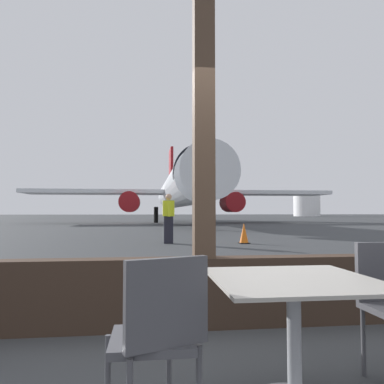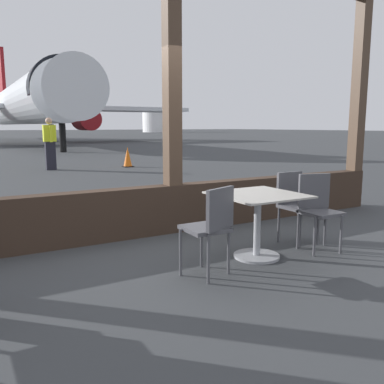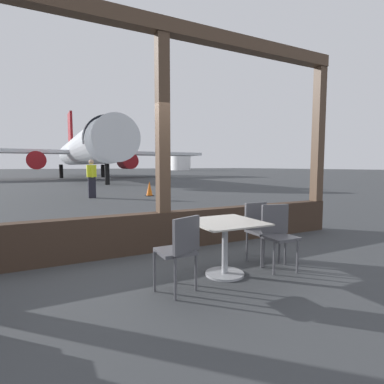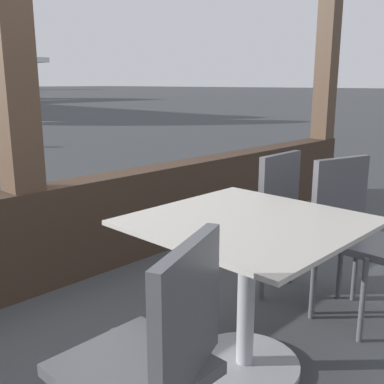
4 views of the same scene
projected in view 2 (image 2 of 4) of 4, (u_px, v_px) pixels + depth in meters
window_frame at (172, 134)px, 5.58m from camera, size 7.68×0.24×3.87m
dining_table at (257, 217)px, 4.58m from camera, size 0.90×0.90×0.73m
cafe_chair_window_left at (294, 200)px, 5.18m from camera, size 0.40×0.40×0.89m
cafe_chair_window_right at (211, 223)px, 3.97m from camera, size 0.49×0.49×0.89m
cafe_chair_aisle_left at (318, 205)px, 4.88m from camera, size 0.47×0.47×0.90m
airplane at (24, 104)px, 34.41m from camera, size 29.81×35.26×10.04m
ground_crew_worker at (50, 143)px, 13.73m from camera, size 0.40×0.57×1.74m
traffic_cone at (128, 157)px, 14.82m from camera, size 0.36×0.36×0.72m
fuel_storage_tank at (156, 121)px, 96.11m from camera, size 6.43×6.43×5.18m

